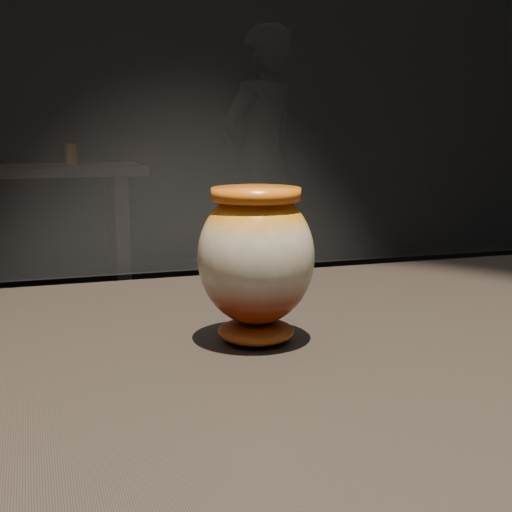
{
  "coord_description": "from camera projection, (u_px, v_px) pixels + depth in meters",
  "views": [
    {
      "loc": [
        -0.2,
        -0.75,
        1.16
      ],
      "look_at": [
        0.04,
        0.02,
        1.0
      ],
      "focal_mm": 50.0,
      "sensor_mm": 36.0,
      "label": 1
    }
  ],
  "objects": [
    {
      "name": "back_vase_right",
      "position": [
        71.0,
        154.0,
        4.22
      ],
      "size": [
        0.07,
        0.07,
        0.13
      ],
      "primitive_type": "cylinder",
      "color": "brown",
      "rests_on": "back_shelf"
    },
    {
      "name": "main_vase",
      "position": [
        256.0,
        259.0,
        0.82
      ],
      "size": [
        0.16,
        0.16,
        0.18
      ],
      "rotation": [
        0.0,
        0.0,
        -0.23
      ],
      "color": "maroon",
      "rests_on": "display_plinth"
    },
    {
      "name": "visitor",
      "position": [
        260.0,
        165.0,
        4.58
      ],
      "size": [
        0.76,
        0.69,
        1.75
      ],
      "primitive_type": "imported",
      "rotation": [
        0.0,
        0.0,
        3.67
      ],
      "color": "black",
      "rests_on": "ground"
    }
  ]
}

